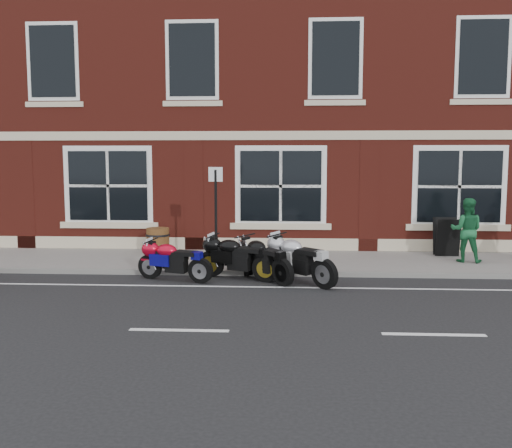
% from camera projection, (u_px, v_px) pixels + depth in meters
% --- Properties ---
extents(ground, '(80.00, 80.00, 0.00)m').
position_uv_depth(ground, '(206.00, 288.00, 12.06)').
color(ground, black).
rests_on(ground, ground).
extents(sidewalk, '(30.00, 3.00, 0.12)m').
position_uv_depth(sidewalk, '(223.00, 261.00, 15.03)').
color(sidewalk, slate).
rests_on(sidewalk, ground).
extents(kerb, '(30.00, 0.16, 0.12)m').
position_uv_depth(kerb, '(215.00, 273.00, 13.46)').
color(kerb, slate).
rests_on(kerb, ground).
extents(pub_building, '(24.00, 12.00, 12.00)m').
position_uv_depth(pub_building, '(244.00, 74.00, 21.81)').
color(pub_building, maroon).
rests_on(pub_building, ground).
extents(moto_sport_red, '(1.80, 0.71, 0.84)m').
position_uv_depth(moto_sport_red, '(174.00, 260.00, 12.79)').
color(moto_sport_red, black).
rests_on(moto_sport_red, ground).
extents(moto_sport_black, '(1.91, 0.92, 0.91)m').
position_uv_depth(moto_sport_black, '(237.00, 256.00, 12.98)').
color(moto_sport_black, black).
rests_on(moto_sport_black, ground).
extents(moto_sport_silver, '(1.59, 1.61, 0.96)m').
position_uv_depth(moto_sport_silver, '(299.00, 258.00, 12.55)').
color(moto_sport_silver, black).
rests_on(moto_sport_silver, ground).
extents(moto_naked_black, '(1.39, 1.63, 0.91)m').
position_uv_depth(moto_naked_black, '(263.00, 258.00, 12.80)').
color(moto_naked_black, black).
rests_on(moto_naked_black, ground).
extents(pedestrian_right, '(0.94, 0.83, 1.63)m').
position_uv_depth(pedestrian_right, '(467.00, 230.00, 14.47)').
color(pedestrian_right, '#1A5E34').
rests_on(pedestrian_right, sidewalk).
extents(a_board_sign, '(0.64, 0.45, 1.04)m').
position_uv_depth(a_board_sign, '(447.00, 237.00, 15.42)').
color(a_board_sign, black).
rests_on(a_board_sign, sidewalk).
extents(barrel_planter, '(0.66, 0.66, 0.73)m').
position_uv_depth(barrel_planter, '(158.00, 241.00, 15.71)').
color(barrel_planter, '#442212').
rests_on(barrel_planter, sidewalk).
extents(parking_sign, '(0.34, 0.07, 2.42)m').
position_uv_depth(parking_sign, '(216.00, 210.00, 13.56)').
color(parking_sign, black).
rests_on(parking_sign, sidewalk).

